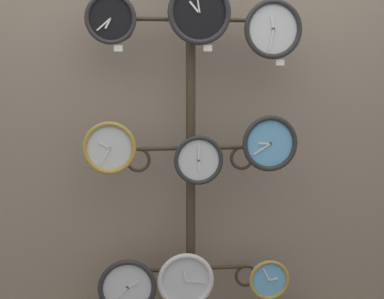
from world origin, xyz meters
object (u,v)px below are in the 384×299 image
(clock_top_center, at_px, (199,13))
(clock_bottom_center, at_px, (186,280))
(clock_top_right, at_px, (273,29))
(clock_top_left, at_px, (111,19))
(clock_middle_center, at_px, (198,160))
(clock_bottom_left, at_px, (127,287))
(clock_middle_left, at_px, (109,148))
(clock_bottom_right, at_px, (269,280))
(clock_middle_right, at_px, (270,143))
(display_stand, at_px, (191,230))

(clock_top_center, xyz_separation_m, clock_bottom_center, (-0.06, 0.01, -1.26))
(clock_top_right, bearing_deg, clock_top_left, 178.92)
(clock_middle_center, height_order, clock_bottom_left, clock_middle_center)
(clock_middle_left, relative_size, clock_bottom_right, 1.20)
(clock_top_right, xyz_separation_m, clock_bottom_center, (-0.41, -0.01, -1.19))
(clock_bottom_right, bearing_deg, clock_middle_right, -118.72)
(clock_middle_left, bearing_deg, display_stand, 11.54)
(clock_bottom_center, xyz_separation_m, clock_bottom_right, (0.42, 0.03, -0.03))
(clock_top_left, xyz_separation_m, clock_bottom_right, (0.76, 0.00, -1.26))
(clock_top_left, distance_m, clock_bottom_right, 1.47)
(clock_middle_right, distance_m, clock_bottom_center, 0.77)
(display_stand, bearing_deg, clock_middle_center, -75.15)
(display_stand, height_order, clock_top_center, display_stand)
(display_stand, bearing_deg, clock_top_center, -77.76)
(clock_top_left, bearing_deg, clock_middle_right, -2.91)
(clock_top_left, relative_size, clock_bottom_right, 1.13)
(clock_top_left, xyz_separation_m, clock_top_right, (0.75, -0.01, -0.04))
(display_stand, xyz_separation_m, clock_top_center, (0.02, -0.11, 1.04))
(clock_middle_center, bearing_deg, clock_middle_right, -3.15)
(display_stand, xyz_separation_m, clock_bottom_right, (0.38, -0.08, -0.25))
(clock_top_center, bearing_deg, clock_top_right, 3.95)
(clock_top_right, height_order, clock_middle_center, clock_top_right)
(clock_top_right, xyz_separation_m, clock_middle_right, (-0.01, -0.02, -0.53))
(clock_middle_right, xyz_separation_m, clock_bottom_center, (-0.40, 0.01, -0.66))
(clock_middle_left, height_order, clock_bottom_left, clock_middle_left)
(clock_middle_center, bearing_deg, clock_middle_left, 177.90)
(clock_top_right, height_order, clock_bottom_center, clock_top_right)
(clock_middle_left, relative_size, clock_middle_center, 1.05)
(clock_bottom_right, bearing_deg, clock_top_left, -179.94)
(clock_top_left, height_order, clock_middle_right, clock_top_left)
(clock_middle_left, bearing_deg, clock_middle_center, -2.10)
(display_stand, distance_m, clock_bottom_left, 0.41)
(clock_top_right, height_order, clock_middle_left, clock_top_right)
(clock_top_right, bearing_deg, clock_top_center, -176.05)
(clock_middle_center, xyz_separation_m, clock_bottom_center, (-0.06, -0.01, -0.59))
(clock_middle_right, bearing_deg, clock_bottom_left, 178.82)
(clock_top_right, bearing_deg, clock_bottom_right, 56.57)
(display_stand, xyz_separation_m, clock_bottom_left, (-0.32, -0.10, -0.24))
(clock_top_center, distance_m, clock_bottom_left, 1.33)
(clock_top_right, relative_size, clock_bottom_right, 1.34)
(clock_middle_right, height_order, clock_bottom_right, clock_middle_right)
(clock_top_center, relative_size, clock_bottom_left, 1.03)
(clock_middle_right, relative_size, clock_bottom_center, 0.97)
(clock_bottom_center, distance_m, clock_bottom_right, 0.42)
(clock_top_left, relative_size, clock_bottom_center, 0.84)
(clock_bottom_left, xyz_separation_m, clock_bottom_center, (0.28, -0.00, 0.02))
(clock_middle_center, relative_size, clock_bottom_right, 1.14)
(clock_middle_left, distance_m, clock_bottom_left, 0.68)
(clock_bottom_center, bearing_deg, clock_top_left, 175.63)
(clock_middle_left, bearing_deg, clock_top_left, 11.84)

